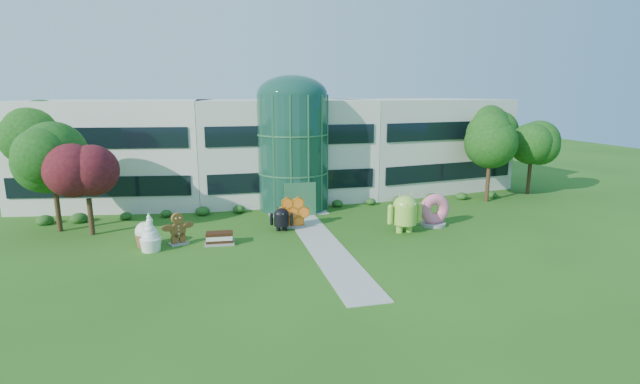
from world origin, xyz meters
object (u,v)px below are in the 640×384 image
object	(u,v)px
android_black	(281,218)
donut	(434,209)
android_green	(405,211)
gingerbread	(178,228)

from	to	relation	value
android_black	donut	xyz separation A→B (m)	(11.51, -1.35, 0.25)
android_green	donut	xyz separation A→B (m)	(2.86, 1.09, -0.35)
donut	gingerbread	xyz separation A→B (m)	(-18.71, -0.04, -0.17)
android_black	android_green	bearing A→B (deg)	2.79
donut	android_green	bearing A→B (deg)	-160.16
gingerbread	android_green	bearing A→B (deg)	-25.74
android_green	gingerbread	distance (m)	15.90
android_green	android_black	distance (m)	9.01
android_black	donut	bearing A→B (deg)	11.82
donut	gingerbread	distance (m)	18.72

